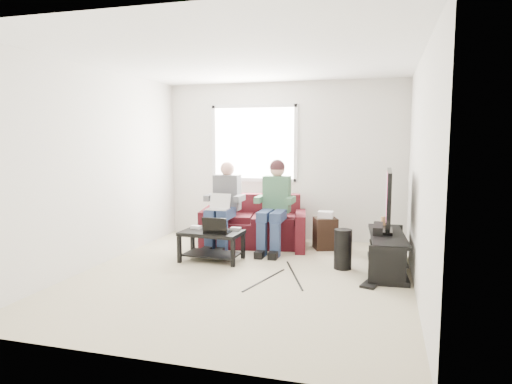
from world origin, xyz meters
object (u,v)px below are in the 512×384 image
sofa (254,226)px  subwoofer (343,249)px  coffee_table (212,239)px  tv (389,197)px  end_table (325,232)px  tv_stand (387,254)px

sofa → subwoofer: (1.48, -0.98, -0.04)m
coffee_table → tv: size_ratio=0.78×
coffee_table → tv: (2.32, 0.28, 0.62)m
end_table → tv: bearing=-42.2°
coffee_table → subwoofer: size_ratio=1.65×
tv_stand → end_table: 1.29m
sofa → tv: 2.26m
end_table → sofa: bearing=-178.3°
tv → subwoofer: tv is taller
sofa → end_table: (1.13, 0.03, -0.04)m
sofa → coffee_table: sofa is taller
tv → sofa: bearing=158.8°
tv → subwoofer: size_ratio=2.12×
coffee_table → end_table: size_ratio=1.47×
sofa → end_table: size_ratio=3.10×
sofa → tv: bearing=-21.2°
tv → end_table: bearing=137.8°
coffee_table → subwoofer: subwoofer is taller
tv_stand → subwoofer: 0.56m
sofa → coffee_table: size_ratio=2.11×
subwoofer → end_table: 1.07m
coffee_table → end_table: 1.80m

